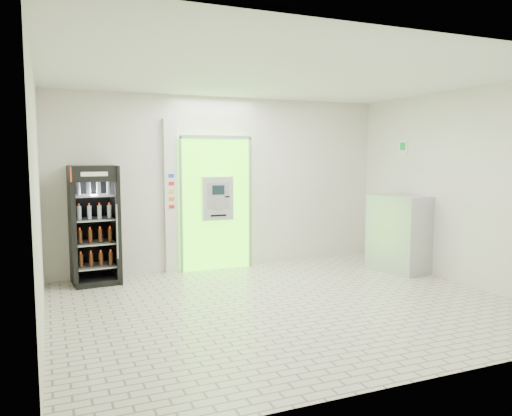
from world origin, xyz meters
TOP-DOWN VIEW (x-y plane):
  - ground at (0.00, 0.00)m, footprint 6.00×6.00m
  - room_shell at (0.00, 0.00)m, footprint 6.00×6.00m
  - atm_assembly at (-0.20, 2.41)m, footprint 1.30×0.24m
  - pillar at (-0.98, 2.45)m, footprint 0.22×0.11m
  - beverage_cooler at (-2.25, 2.19)m, footprint 0.74×0.68m
  - steel_cabinet at (2.66, 1.02)m, footprint 0.83×1.09m
  - exit_sign at (2.99, 1.40)m, footprint 0.02×0.22m

SIDE VIEW (x-z plane):
  - ground at x=0.00m, z-range 0.00..0.00m
  - steel_cabinet at x=2.66m, z-range 0.00..1.31m
  - beverage_cooler at x=-2.25m, z-range -0.04..1.80m
  - atm_assembly at x=-0.20m, z-range 0.01..2.34m
  - pillar at x=-0.98m, z-range 0.00..2.60m
  - room_shell at x=0.00m, z-range -1.16..4.84m
  - exit_sign at x=2.99m, z-range 1.99..2.25m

